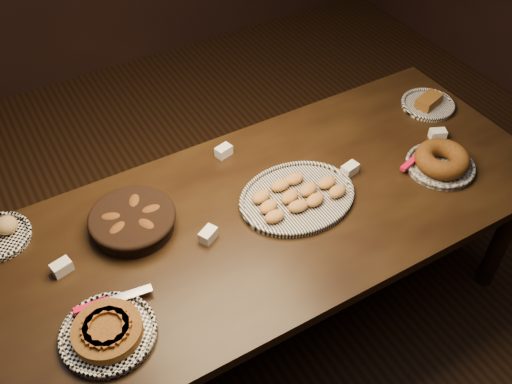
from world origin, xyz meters
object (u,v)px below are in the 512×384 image
apple_tart_plate (108,332)px  madeleine_platter (297,197)px  bundt_cake_plate (441,161)px  buffet_table (267,223)px

apple_tart_plate → madeleine_platter: 0.89m
apple_tart_plate → madeleine_platter: bearing=1.6°
bundt_cake_plate → madeleine_platter: bearing=145.3°
madeleine_platter → buffet_table: bearing=171.2°
apple_tart_plate → bundt_cake_plate: bundt_cake_plate is taller
madeleine_platter → apple_tart_plate: bearing=-170.5°
madeleine_platter → bundt_cake_plate: bundt_cake_plate is taller
madeleine_platter → bundt_cake_plate: size_ratio=1.51×
buffet_table → bundt_cake_plate: size_ratio=7.46×
bundt_cake_plate → buffet_table: bearing=146.8°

